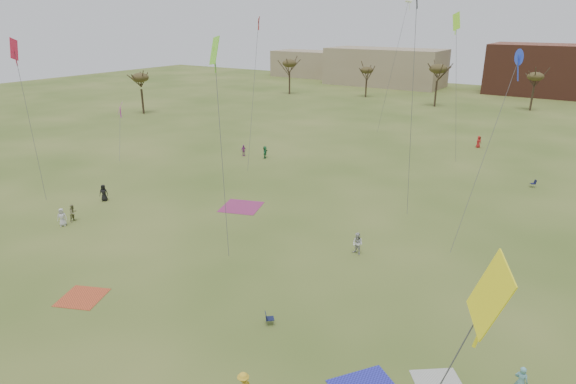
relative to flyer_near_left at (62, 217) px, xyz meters
The scene contains 18 objects.
ground 21.48m from the flyer_near_left, 15.73° to the right, with size 260.00×260.00×0.00m, color #39531A.
flyer_near_left is the anchor object (origin of this frame).
spectator_fore_b 1.26m from the flyer_near_left, 97.19° to the left, with size 0.80×0.63×1.65m, color olive.
flyer_mid_a 6.68m from the flyer_near_left, 110.24° to the left, with size 0.86×0.56×1.77m, color black.
flyer_mid_c 38.78m from the flyer_near_left, ahead, with size 0.65×0.43×1.80m, color #65A3A8.
spectator_mid_d 28.14m from the flyer_near_left, 92.13° to the left, with size 0.91×0.38×1.55m, color #A2439B.
spectator_mid_e 26.87m from the flyer_near_left, 21.00° to the left, with size 0.89×0.69×1.83m, color silver.
flyer_far_a 28.90m from the flyer_near_left, 85.82° to the left, with size 1.55×0.49×1.67m, color #2A7E47.
flyer_far_b 56.51m from the flyer_near_left, 63.72° to the left, with size 0.85×0.55×1.73m, color red.
blanket_red 13.91m from the flyer_near_left, 28.43° to the right, with size 2.77×2.77×0.03m, color #C74B27.
blanket_plum 16.65m from the flyer_near_left, 49.70° to the left, with size 3.78×3.78×0.03m, color #962E63.
camp_chair_center 24.81m from the flyer_near_left, ahead, with size 0.74×0.74×0.87m.
camp_chair_right 49.50m from the flyer_near_left, 45.86° to the left, with size 0.72×0.71×0.87m.
kites_aloft 37.05m from the flyer_near_left, 55.97° to the left, with size 53.15×70.84×20.89m.
tree_line 75.69m from the flyer_near_left, 76.34° to the left, with size 117.44×49.32×8.91m.
building_tan 110.20m from the flyer_near_left, 97.48° to the left, with size 32.00×14.00×10.00m, color #937F60.
building_brick 117.14m from the flyer_near_left, 77.33° to the left, with size 26.00×16.00×12.00m, color brown.
building_tan_west 124.39m from the flyer_near_left, 110.89° to the left, with size 20.00×12.00×8.00m, color #937F60.
Camera 1 is at (19.18, -17.29, 18.04)m, focal length 30.44 mm.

